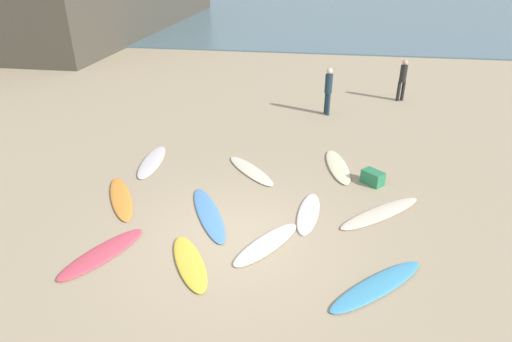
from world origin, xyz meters
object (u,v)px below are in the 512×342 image
(surfboard_5, at_px, (102,253))
(surfboard_10, at_px, (267,244))
(surfboard_6, at_px, (190,263))
(surfboard_0, at_px, (377,286))
(surfboard_7, at_px, (121,198))
(surfboard_9, at_px, (381,213))
(beach_cooler, at_px, (373,178))
(surfboard_1, at_px, (338,166))
(surfboard_4, at_px, (152,162))
(surfboard_8, at_px, (209,214))
(surfboard_2, at_px, (309,213))
(surfboard_3, at_px, (251,171))
(beachgoer_near, at_px, (328,89))
(beachgoer_mid, at_px, (403,78))

(surfboard_5, relative_size, surfboard_10, 1.05)
(surfboard_6, bearing_deg, surfboard_0, -31.38)
(surfboard_7, distance_m, surfboard_10, 4.18)
(surfboard_6, distance_m, surfboard_9, 4.76)
(surfboard_0, distance_m, surfboard_6, 3.72)
(surfboard_9, relative_size, beach_cooler, 4.45)
(surfboard_0, xyz_separation_m, beach_cooler, (0.21, 4.20, 0.15))
(surfboard_7, bearing_deg, surfboard_1, 175.41)
(surfboard_6, xyz_separation_m, surfboard_10, (1.46, 0.88, 0.00))
(surfboard_10, bearing_deg, surfboard_6, 63.10)
(surfboard_4, bearing_deg, surfboard_1, -179.81)
(surfboard_8, bearing_deg, surfboard_2, -17.33)
(surfboard_3, xyz_separation_m, surfboard_7, (-3.03, -2.07, 0.01))
(surfboard_0, bearing_deg, surfboard_8, 18.78)
(surfboard_3, xyz_separation_m, surfboard_5, (-2.44, -4.28, 0.00))
(surfboard_3, relative_size, surfboard_4, 0.97)
(surfboard_5, relative_size, beach_cooler, 3.66)
(surfboard_6, relative_size, surfboard_7, 0.82)
(surfboard_1, xyz_separation_m, surfboard_4, (-5.52, -0.55, -0.00))
(surfboard_7, xyz_separation_m, beachgoer_near, (5.11, 7.39, 0.97))
(surfboard_2, distance_m, surfboard_10, 1.63)
(surfboard_9, xyz_separation_m, surfboard_10, (-2.56, -1.67, 0.00))
(surfboard_6, bearing_deg, surfboard_10, 1.00)
(beachgoer_near, bearing_deg, surfboard_1, -19.24)
(surfboard_5, bearing_deg, surfboard_4, -56.55)
(surfboard_1, relative_size, surfboard_2, 1.18)
(surfboard_8, relative_size, beachgoer_near, 1.43)
(surfboard_2, bearing_deg, surfboard_8, -165.70)
(surfboard_9, bearing_deg, surfboard_7, 50.85)
(surfboard_4, xyz_separation_m, surfboard_9, (6.52, -1.85, -0.00))
(surfboard_5, bearing_deg, beachgoer_mid, -96.79)
(surfboard_8, xyz_separation_m, surfboard_10, (1.55, -0.99, 0.01))
(surfboard_5, bearing_deg, beach_cooler, -119.21)
(surfboard_9, distance_m, beachgoer_near, 7.27)
(surfboard_6, height_order, surfboard_8, surfboard_6)
(surfboard_2, bearing_deg, beach_cooler, 52.49)
(surfboard_1, relative_size, surfboard_6, 1.17)
(surfboard_5, height_order, beachgoer_mid, beachgoer_mid)
(beach_cooler, bearing_deg, surfboard_9, -86.80)
(surfboard_7, bearing_deg, beachgoer_near, -155.63)
(surfboard_1, distance_m, beachgoer_mid, 7.43)
(surfboard_2, relative_size, beach_cooler, 3.31)
(surfboard_2, relative_size, surfboard_8, 0.74)
(surfboard_0, bearing_deg, surfboard_6, 44.53)
(surfboard_4, xyz_separation_m, surfboard_5, (0.59, -4.39, -0.00))
(surfboard_2, height_order, surfboard_3, surfboard_3)
(beachgoer_near, height_order, beachgoer_mid, beachgoer_near)
(surfboard_9, bearing_deg, surfboard_6, 80.32)
(beachgoer_mid, height_order, beach_cooler, beachgoer_mid)
(surfboard_8, xyz_separation_m, beach_cooler, (4.02, 2.24, 0.16))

